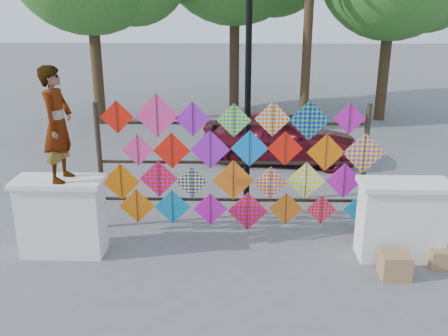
{
  "coord_description": "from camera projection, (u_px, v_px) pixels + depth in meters",
  "views": [
    {
      "loc": [
        0.08,
        -7.43,
        3.96
      ],
      "look_at": [
        -0.12,
        0.6,
        1.22
      ],
      "focal_mm": 40.0,
      "sensor_mm": 36.0,
      "label": 1
    }
  ],
  "objects": [
    {
      "name": "kite_rack",
      "position": [
        236.0,
        165.0,
        8.61
      ],
      "size": [
        4.96,
        0.24,
        2.46
      ],
      "color": "black",
      "rests_on": "ground"
    },
    {
      "name": "cardboard_box_far",
      "position": [
        440.0,
        257.0,
        7.73
      ],
      "size": [
        0.36,
        0.33,
        0.3
      ],
      "primitive_type": "cube",
      "color": "olive",
      "rests_on": "ground"
    },
    {
      "name": "cardboard_box_near",
      "position": [
        395.0,
        265.0,
        7.42
      ],
      "size": [
        0.43,
        0.38,
        0.38
      ],
      "primitive_type": "cube",
      "color": "olive",
      "rests_on": "ground"
    },
    {
      "name": "ground",
      "position": [
        230.0,
        249.0,
        8.31
      ],
      "size": [
        80.0,
        80.0,
        0.0
      ],
      "primitive_type": "plane",
      "color": "slate",
      "rests_on": "ground"
    },
    {
      "name": "parapet_right",
      "position": [
        402.0,
        220.0,
        7.85
      ],
      "size": [
        1.4,
        0.65,
        1.28
      ],
      "color": "white",
      "rests_on": "ground"
    },
    {
      "name": "sedan",
      "position": [
        280.0,
        137.0,
        12.54
      ],
      "size": [
        4.02,
        2.07,
        1.31
      ],
      "primitive_type": "imported",
      "rotation": [
        0.0,
        0.0,
        1.43
      ],
      "color": "#590F1B",
      "rests_on": "ground"
    },
    {
      "name": "vendor_woman",
      "position": [
        57.0,
        124.0,
        7.49
      ],
      "size": [
        0.48,
        0.68,
        1.76
      ],
      "primitive_type": "imported",
      "rotation": [
        0.0,
        0.0,
        1.48
      ],
      "color": "#99999E",
      "rests_on": "parapet_left"
    },
    {
      "name": "lamppost",
      "position": [
        248.0,
        70.0,
        9.33
      ],
      "size": [
        0.28,
        0.28,
        4.46
      ],
      "color": "black",
      "rests_on": "ground"
    },
    {
      "name": "parapet_left",
      "position": [
        62.0,
        216.0,
        7.98
      ],
      "size": [
        1.4,
        0.65,
        1.28
      ],
      "color": "white",
      "rests_on": "ground"
    }
  ]
}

